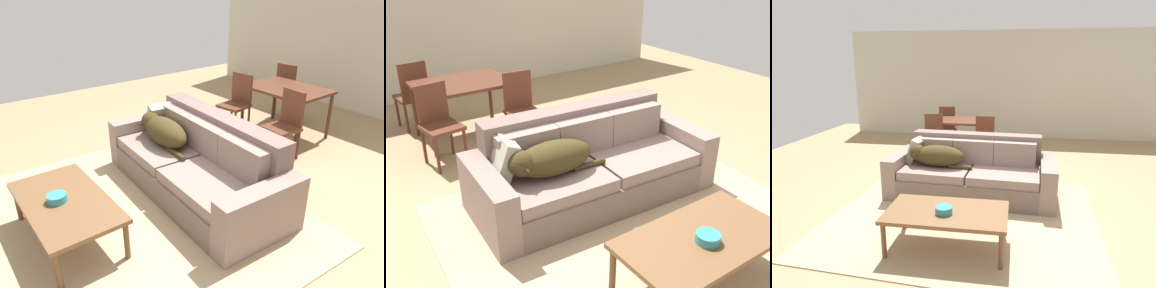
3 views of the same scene
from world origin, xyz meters
TOP-DOWN VIEW (x-y plane):
  - ground_plane at (0.00, 0.00)m, footprint 10.00×10.00m
  - back_partition at (0.00, 4.00)m, footprint 8.00×0.12m
  - area_rug at (-0.23, -0.74)m, footprint 3.44×3.03m
  - couch at (-0.23, -0.01)m, footprint 2.43×1.12m
  - dog_on_left_cushion at (-0.75, -0.12)m, footprint 0.94×0.39m
  - throw_pillow_by_left_arm at (-1.10, 0.10)m, footprint 0.30×0.41m
  - coffee_table at (-0.29, -1.49)m, footprint 1.26×0.69m
  - bowl_on_coffee_table at (-0.31, -1.55)m, footprint 0.18×0.18m
  - dining_table at (-0.71, 2.09)m, footprint 1.16×0.85m
  - dining_chair_near_left at (-1.21, 1.54)m, footprint 0.45×0.45m
  - dining_chair_near_right at (-0.20, 1.46)m, footprint 0.43×0.43m
  - dining_chair_far_left at (-1.17, 2.72)m, footprint 0.44×0.44m

SIDE VIEW (x-z plane):
  - ground_plane at x=0.00m, z-range 0.00..0.00m
  - area_rug at x=-0.23m, z-range 0.00..0.01m
  - couch at x=-0.23m, z-range -0.11..0.75m
  - coffee_table at x=-0.29m, z-range 0.17..0.60m
  - bowl_on_coffee_table at x=-0.31m, z-range 0.42..0.49m
  - dining_chair_near_right at x=-0.20m, z-range 0.04..0.96m
  - dining_chair_far_left at x=-1.17m, z-range 0.04..0.99m
  - dining_chair_near_left at x=-1.21m, z-range 0.05..0.98m
  - dog_on_left_cushion at x=-0.75m, z-range 0.45..0.76m
  - throw_pillow_by_left_arm at x=-1.10m, z-range 0.41..0.81m
  - dining_table at x=-0.71m, z-range 0.30..1.04m
  - back_partition at x=0.00m, z-range 0.00..2.70m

